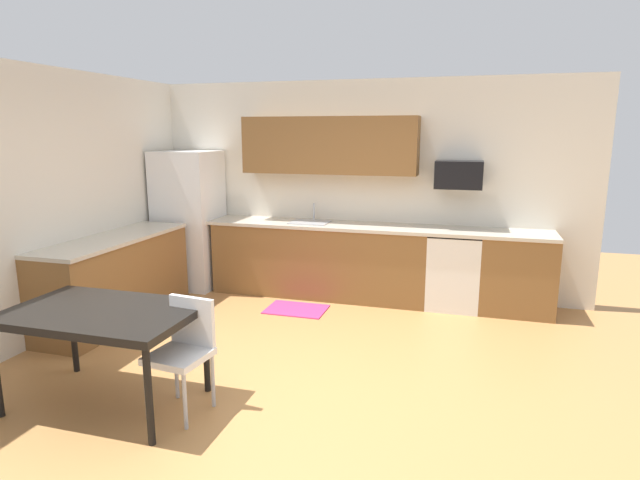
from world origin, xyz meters
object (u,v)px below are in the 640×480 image
refrigerator (189,220)px  microwave (459,175)px  dining_table (102,317)px  oven_range (454,270)px  chair_near_table (184,346)px

refrigerator → microwave: size_ratio=3.37×
refrigerator → dining_table: refrigerator is taller
oven_range → chair_near_table: oven_range is taller
oven_range → chair_near_table: 3.53m
microwave → oven_range: bearing=-90.0°
oven_range → dining_table: (-2.45, -3.12, 0.24)m
chair_near_table → dining_table: bearing=-170.7°
microwave → dining_table: 4.14m
refrigerator → microwave: refrigerator is taller
microwave → dining_table: size_ratio=0.39×
microwave → chair_near_table: microwave is taller
chair_near_table → oven_range: bearing=58.7°
refrigerator → oven_range: size_ratio=2.00×
refrigerator → chair_near_table: size_ratio=2.14×
refrigerator → oven_range: 3.49m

